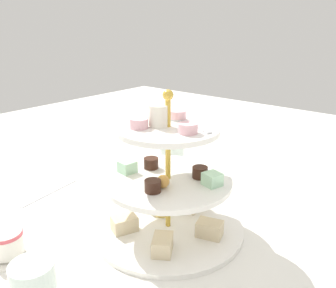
{
  "coord_description": "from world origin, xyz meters",
  "views": [
    {
      "loc": [
        -0.4,
        0.48,
        0.4
      ],
      "look_at": [
        0.0,
        0.0,
        0.18
      ],
      "focal_mm": 37.9,
      "sensor_mm": 36.0,
      "label": 1
    }
  ],
  "objects_px": {
    "water_glass_tall_right": "(172,154)",
    "water_glass_short_left": "(35,288)",
    "butter_knife_left": "(322,217)",
    "butter_knife_right": "(49,192)",
    "tiered_serving_stand": "(168,192)",
    "teacup_with_saucer": "(7,245)"
  },
  "relations": [
    {
      "from": "teacup_with_saucer",
      "to": "butter_knife_right",
      "type": "height_order",
      "value": "teacup_with_saucer"
    },
    {
      "from": "water_glass_tall_right",
      "to": "tiered_serving_stand",
      "type": "bearing_deg",
      "value": 127.52
    },
    {
      "from": "butter_knife_right",
      "to": "tiered_serving_stand",
      "type": "bearing_deg",
      "value": 91.71
    },
    {
      "from": "water_glass_short_left",
      "to": "teacup_with_saucer",
      "type": "distance_m",
      "value": 0.16
    },
    {
      "from": "butter_knife_left",
      "to": "butter_knife_right",
      "type": "bearing_deg",
      "value": 79.65
    },
    {
      "from": "water_glass_short_left",
      "to": "teacup_with_saucer",
      "type": "relative_size",
      "value": 0.89
    },
    {
      "from": "water_glass_short_left",
      "to": "butter_knife_left",
      "type": "distance_m",
      "value": 0.59
    },
    {
      "from": "tiered_serving_stand",
      "to": "butter_knife_right",
      "type": "distance_m",
      "value": 0.35
    },
    {
      "from": "butter_knife_left",
      "to": "butter_knife_right",
      "type": "distance_m",
      "value": 0.64
    },
    {
      "from": "water_glass_short_left",
      "to": "teacup_with_saucer",
      "type": "height_order",
      "value": "water_glass_short_left"
    },
    {
      "from": "teacup_with_saucer",
      "to": "tiered_serving_stand",
      "type": "bearing_deg",
      "value": -123.46
    },
    {
      "from": "tiered_serving_stand",
      "to": "water_glass_short_left",
      "type": "relative_size",
      "value": 3.77
    },
    {
      "from": "water_glass_short_left",
      "to": "butter_knife_left",
      "type": "bearing_deg",
      "value": -114.23
    },
    {
      "from": "water_glass_short_left",
      "to": "tiered_serving_stand",
      "type": "bearing_deg",
      "value": -92.39
    },
    {
      "from": "water_glass_tall_right",
      "to": "water_glass_short_left",
      "type": "xyz_separation_m",
      "value": [
        -0.16,
        0.51,
        -0.02
      ]
    },
    {
      "from": "water_glass_tall_right",
      "to": "water_glass_short_left",
      "type": "bearing_deg",
      "value": 107.56
    },
    {
      "from": "butter_knife_left",
      "to": "butter_knife_right",
      "type": "xyz_separation_m",
      "value": [
        0.56,
        0.31,
        0.0
      ]
    },
    {
      "from": "tiered_serving_stand",
      "to": "water_glass_short_left",
      "type": "distance_m",
      "value": 0.29
    },
    {
      "from": "water_glass_tall_right",
      "to": "butter_knife_right",
      "type": "height_order",
      "value": "water_glass_tall_right"
    },
    {
      "from": "tiered_serving_stand",
      "to": "water_glass_short_left",
      "type": "xyz_separation_m",
      "value": [
        0.01,
        0.29,
        -0.04
      ]
    },
    {
      "from": "water_glass_tall_right",
      "to": "butter_knife_left",
      "type": "relative_size",
      "value": 0.67
    },
    {
      "from": "tiered_serving_stand",
      "to": "teacup_with_saucer",
      "type": "bearing_deg",
      "value": 56.54
    }
  ]
}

